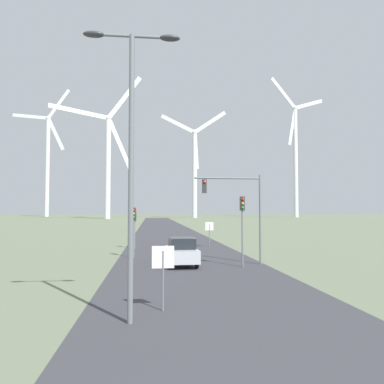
{
  "coord_description": "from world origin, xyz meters",
  "views": [
    {
      "loc": [
        -2.6,
        -4.28,
        3.63
      ],
      "look_at": [
        0.0,
        19.34,
        4.77
      ],
      "focal_mm": 35.0,
      "sensor_mm": 36.0,
      "label": 1
    }
  ],
  "objects_px": {
    "stop_sign_far": "(209,230)",
    "car_approaching": "(182,252)",
    "wind_turbine_left": "(108,154)",
    "wind_turbine_right": "(295,151)",
    "traffic_light_post_mid_left": "(135,221)",
    "traffic_light_post_near_left": "(134,221)",
    "streetlamp": "(131,138)",
    "traffic_light_mast_overhead": "(237,200)",
    "wind_turbine_far_left": "(48,157)",
    "wind_turbine_center": "(195,164)",
    "stop_sign_near": "(163,265)",
    "traffic_light_post_near_right": "(242,216)"
  },
  "relations": [
    {
      "from": "stop_sign_far",
      "to": "car_approaching",
      "type": "xyz_separation_m",
      "value": [
        -3.68,
        -11.77,
        -0.79
      ]
    },
    {
      "from": "traffic_light_post_mid_left",
      "to": "wind_turbine_right",
      "type": "distance_m",
      "value": 163.95
    },
    {
      "from": "stop_sign_near",
      "to": "wind_turbine_center",
      "type": "distance_m",
      "value": 162.35
    },
    {
      "from": "wind_turbine_far_left",
      "to": "wind_turbine_right",
      "type": "bearing_deg",
      "value": -14.47
    },
    {
      "from": "streetlamp",
      "to": "traffic_light_mast_overhead",
      "type": "height_order",
      "value": "streetlamp"
    },
    {
      "from": "wind_turbine_right",
      "to": "car_approaching",
      "type": "bearing_deg",
      "value": -114.3
    },
    {
      "from": "car_approaching",
      "to": "wind_turbine_left",
      "type": "distance_m",
      "value": 135.38
    },
    {
      "from": "wind_turbine_left",
      "to": "wind_turbine_right",
      "type": "bearing_deg",
      "value": 14.47
    },
    {
      "from": "stop_sign_near",
      "to": "stop_sign_far",
      "type": "bearing_deg",
      "value": 76.93
    },
    {
      "from": "traffic_light_post_near_left",
      "to": "traffic_light_post_mid_left",
      "type": "relative_size",
      "value": 1.09
    },
    {
      "from": "car_approaching",
      "to": "wind_turbine_right",
      "type": "xyz_separation_m",
      "value": [
        69.76,
        154.52,
        32.14
      ]
    },
    {
      "from": "streetlamp",
      "to": "traffic_light_post_mid_left",
      "type": "relative_size",
      "value": 2.72
    },
    {
      "from": "wind_turbine_left",
      "to": "streetlamp",
      "type": "bearing_deg",
      "value": -83.25
    },
    {
      "from": "stop_sign_far",
      "to": "traffic_light_post_near_left",
      "type": "distance_m",
      "value": 10.32
    },
    {
      "from": "traffic_light_mast_overhead",
      "to": "wind_turbine_center",
      "type": "relative_size",
      "value": 0.12
    },
    {
      "from": "stop_sign_near",
      "to": "wind_turbine_far_left",
      "type": "xyz_separation_m",
      "value": [
        -57.2,
        198.54,
        31.2
      ]
    },
    {
      "from": "traffic_light_post_near_left",
      "to": "wind_turbine_left",
      "type": "bearing_deg",
      "value": 97.34
    },
    {
      "from": "traffic_light_mast_overhead",
      "to": "streetlamp",
      "type": "bearing_deg",
      "value": -117.65
    },
    {
      "from": "traffic_light_post_near_left",
      "to": "wind_turbine_left",
      "type": "relative_size",
      "value": 0.06
    },
    {
      "from": "stop_sign_near",
      "to": "stop_sign_far",
      "type": "relative_size",
      "value": 0.95
    },
    {
      "from": "traffic_light_post_mid_left",
      "to": "traffic_light_mast_overhead",
      "type": "height_order",
      "value": "traffic_light_mast_overhead"
    },
    {
      "from": "traffic_light_post_near_right",
      "to": "wind_turbine_far_left",
      "type": "relative_size",
      "value": 0.06
    },
    {
      "from": "traffic_light_post_mid_left",
      "to": "wind_turbine_left",
      "type": "bearing_deg",
      "value": 97.65
    },
    {
      "from": "traffic_light_post_near_right",
      "to": "wind_turbine_far_left",
      "type": "distance_m",
      "value": 200.99
    },
    {
      "from": "stop_sign_near",
      "to": "wind_turbine_center",
      "type": "relative_size",
      "value": 0.05
    },
    {
      "from": "stop_sign_far",
      "to": "stop_sign_near",
      "type": "bearing_deg",
      "value": -103.07
    },
    {
      "from": "stop_sign_far",
      "to": "wind_turbine_left",
      "type": "bearing_deg",
      "value": 101.05
    },
    {
      "from": "traffic_light_post_mid_left",
      "to": "wind_turbine_far_left",
      "type": "height_order",
      "value": "wind_turbine_far_left"
    },
    {
      "from": "stop_sign_far",
      "to": "traffic_light_post_mid_left",
      "type": "xyz_separation_m",
      "value": [
        -7.2,
        -0.71,
        0.85
      ]
    },
    {
      "from": "wind_turbine_center",
      "to": "wind_turbine_right",
      "type": "bearing_deg",
      "value": 6.57
    },
    {
      "from": "wind_turbine_far_left",
      "to": "wind_turbine_left",
      "type": "height_order",
      "value": "wind_turbine_far_left"
    },
    {
      "from": "stop_sign_near",
      "to": "traffic_light_post_mid_left",
      "type": "distance_m",
      "value": 22.02
    },
    {
      "from": "stop_sign_near",
      "to": "streetlamp",
      "type": "bearing_deg",
      "value": -128.34
    },
    {
      "from": "wind_turbine_center",
      "to": "stop_sign_far",
      "type": "bearing_deg",
      "value": -96.08
    },
    {
      "from": "wind_turbine_far_left",
      "to": "wind_turbine_right",
      "type": "distance_m",
      "value": 132.74
    },
    {
      "from": "streetlamp",
      "to": "stop_sign_far",
      "type": "bearing_deg",
      "value": 75.19
    },
    {
      "from": "wind_turbine_center",
      "to": "wind_turbine_right",
      "type": "distance_m",
      "value": 52.48
    },
    {
      "from": "wind_turbine_right",
      "to": "stop_sign_far",
      "type": "bearing_deg",
      "value": -114.84
    },
    {
      "from": "streetlamp",
      "to": "traffic_light_mast_overhead",
      "type": "xyz_separation_m",
      "value": [
        6.39,
        12.2,
        -1.71
      ]
    },
    {
      "from": "stop_sign_far",
      "to": "traffic_light_mast_overhead",
      "type": "xyz_separation_m",
      "value": [
        0.04,
        -11.81,
        2.57
      ]
    },
    {
      "from": "streetlamp",
      "to": "traffic_light_post_mid_left",
      "type": "height_order",
      "value": "streetlamp"
    },
    {
      "from": "streetlamp",
      "to": "car_approaching",
      "type": "height_order",
      "value": "streetlamp"
    },
    {
      "from": "traffic_light_post_near_left",
      "to": "traffic_light_mast_overhead",
      "type": "xyz_separation_m",
      "value": [
        7.02,
        -4.28,
        1.49
      ]
    },
    {
      "from": "streetlamp",
      "to": "wind_turbine_center",
      "type": "relative_size",
      "value": 0.19
    },
    {
      "from": "streetlamp",
      "to": "wind_turbine_left",
      "type": "height_order",
      "value": "wind_turbine_left"
    },
    {
      "from": "traffic_light_post_near_right",
      "to": "traffic_light_post_mid_left",
      "type": "height_order",
      "value": "traffic_light_post_near_right"
    },
    {
      "from": "traffic_light_post_near_right",
      "to": "wind_turbine_left",
      "type": "height_order",
      "value": "wind_turbine_left"
    },
    {
      "from": "streetlamp",
      "to": "traffic_light_mast_overhead",
      "type": "relative_size",
      "value": 1.58
    },
    {
      "from": "stop_sign_far",
      "to": "traffic_light_mast_overhead",
      "type": "height_order",
      "value": "traffic_light_mast_overhead"
    },
    {
      "from": "traffic_light_post_mid_left",
      "to": "traffic_light_mast_overhead",
      "type": "xyz_separation_m",
      "value": [
        7.24,
        -11.1,
        1.72
      ]
    }
  ]
}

